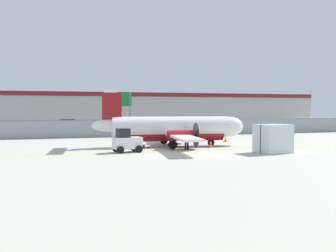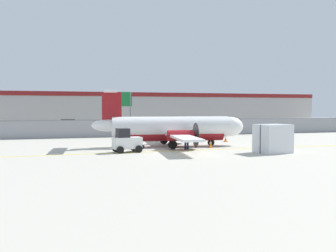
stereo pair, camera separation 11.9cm
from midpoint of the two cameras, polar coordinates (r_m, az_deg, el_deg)
ground_plane at (r=30.21m, az=1.29°, el=-3.82°), size 140.00×140.00×0.01m
perimeter_fence at (r=45.54m, az=-5.05°, el=-0.21°), size 98.00×0.10×2.10m
parking_lot_strip at (r=56.88m, az=-7.45°, el=-0.71°), size 98.00×17.00×0.12m
background_building at (r=75.07m, az=-9.82°, el=2.55°), size 91.00×8.10×6.50m
commuter_airplane at (r=33.70m, az=0.80°, el=-0.41°), size 13.90×16.08×4.92m
baggage_tug at (r=29.39m, az=-6.42°, el=-2.35°), size 2.45×1.63×1.88m
ground_crew_worker at (r=31.37m, az=2.75°, el=-1.84°), size 0.54×0.35×1.70m
cargo_container at (r=30.04m, az=15.60°, el=-1.86°), size 2.65×2.31×2.20m
traffic_cone_near_left at (r=38.87m, az=8.66°, el=-1.93°), size 0.36×0.36×0.64m
traffic_cone_near_right at (r=35.66m, az=-6.61°, el=-2.33°), size 0.36×0.36×0.64m
traffic_cone_far_left at (r=32.91m, az=6.41°, el=-2.75°), size 0.36×0.36×0.64m
parked_car_0 at (r=55.67m, az=-22.63°, el=-0.11°), size 4.27×2.15×1.58m
parked_car_1 at (r=54.73m, az=-17.91°, el=-0.08°), size 4.24×2.08×1.58m
parked_car_2 at (r=61.80m, az=-15.04°, el=0.27°), size 4.27×2.15×1.58m
parked_car_3 at (r=51.01m, az=-9.82°, el=-0.18°), size 4.21×2.02×1.58m
parked_car_4 at (r=58.83m, az=-6.28°, el=0.23°), size 4.23×2.07×1.58m
parked_car_5 at (r=57.20m, az=-0.59°, el=0.17°), size 4.35×2.33×1.58m
parked_car_6 at (r=55.79m, az=3.45°, el=0.10°), size 4.32×2.26×1.58m
parked_car_7 at (r=56.32m, az=9.03°, el=0.10°), size 4.20×2.00×1.58m
highway_sign at (r=47.59m, az=-7.78°, el=3.54°), size 3.60×0.14×5.50m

